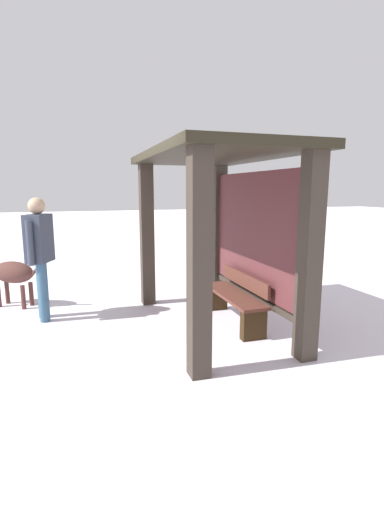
% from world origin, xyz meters
% --- Properties ---
extents(ground_plane, '(60.00, 60.00, 0.00)m').
position_xyz_m(ground_plane, '(0.00, 0.00, 0.00)').
color(ground_plane, silver).
extents(bus_shelter, '(3.01, 1.67, 2.41)m').
position_xyz_m(bus_shelter, '(0.00, 0.17, 1.69)').
color(bus_shelter, '#362E25').
rests_on(bus_shelter, ground).
extents(bench_left_inside, '(1.46, 0.39, 0.71)m').
position_xyz_m(bench_left_inside, '(0.00, 0.37, 0.35)').
color(bench_left_inside, '#572F25').
rests_on(bench_left_inside, ground).
extents(person_walking, '(0.59, 0.40, 1.79)m').
position_xyz_m(person_walking, '(-1.01, -2.26, 1.05)').
color(person_walking, '#363D4D').
rests_on(person_walking, ground).
extents(dog, '(0.70, 0.99, 0.78)m').
position_xyz_m(dog, '(-1.87, -2.82, 0.56)').
color(dog, '#53302A').
rests_on(dog, ground).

